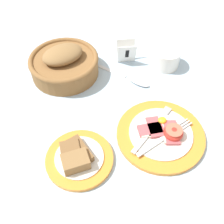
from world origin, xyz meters
name	(u,v)px	position (x,y,z in m)	size (l,w,h in m)	color
ground_plane	(137,145)	(0.00, 0.00, 0.00)	(3.00, 3.00, 0.00)	#A3BCD1
breakfast_plate	(161,133)	(0.07, 0.02, 0.01)	(0.24, 0.24, 0.04)	orange
bread_plate	(78,158)	(-0.16, -0.01, 0.01)	(0.17, 0.17, 0.05)	orange
sugar_cup	(166,57)	(0.18, 0.29, 0.03)	(0.09, 0.09, 0.06)	white
bread_basket	(64,63)	(-0.15, 0.32, 0.04)	(0.22, 0.22, 0.10)	brown
number_card	(126,52)	(0.06, 0.34, 0.04)	(0.06, 0.05, 0.07)	white
teaspoon_by_saucer	(132,79)	(0.05, 0.24, 0.01)	(0.15, 0.15, 0.01)	silver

